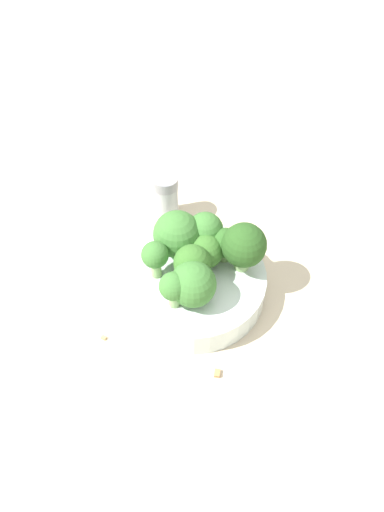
{
  "coord_description": "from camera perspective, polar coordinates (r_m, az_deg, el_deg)",
  "views": [
    {
      "loc": [
        -0.01,
        -0.38,
        0.51
      ],
      "look_at": [
        0.0,
        0.0,
        0.07
      ],
      "focal_mm": 35.0,
      "sensor_mm": 36.0,
      "label": 1
    }
  ],
  "objects": [
    {
      "name": "ground_plane",
      "position": [
        0.64,
        0.0,
        -4.07
      ],
      "size": [
        3.0,
        3.0,
        0.0
      ],
      "primitive_type": "plane",
      "color": "beige"
    },
    {
      "name": "bowl",
      "position": [
        0.63,
        0.0,
        -3.09
      ],
      "size": [
        0.18,
        0.18,
        0.04
      ],
      "primitive_type": "cylinder",
      "color": "silver",
      "rests_on": "ground_plane"
    },
    {
      "name": "broccoli_floret_0",
      "position": [
        0.61,
        -1.71,
        2.45
      ],
      "size": [
        0.06,
        0.06,
        0.06
      ],
      "color": "#8EB770",
      "rests_on": "bowl"
    },
    {
      "name": "broccoli_floret_1",
      "position": [
        0.58,
        0.5,
        -0.84
      ],
      "size": [
        0.04,
        0.04,
        0.05
      ],
      "color": "#84AD66",
      "rests_on": "bowl"
    },
    {
      "name": "broccoli_floret_2",
      "position": [
        0.6,
        1.58,
        0.49
      ],
      "size": [
        0.04,
        0.04,
        0.05
      ],
      "color": "#8EB770",
      "rests_on": "bowl"
    },
    {
      "name": "broccoli_floret_3",
      "position": [
        0.61,
        3.79,
        1.4
      ],
      "size": [
        0.04,
        0.04,
        0.05
      ],
      "color": "#84AD66",
      "rests_on": "bowl"
    },
    {
      "name": "broccoli_floret_4",
      "position": [
        0.57,
        0.53,
        -3.26
      ],
      "size": [
        0.05,
        0.05,
        0.06
      ],
      "color": "#84AD66",
      "rests_on": "bowl"
    },
    {
      "name": "broccoli_floret_5",
      "position": [
        0.59,
        5.96,
        1.15
      ],
      "size": [
        0.05,
        0.05,
        0.07
      ],
      "color": "#8EB770",
      "rests_on": "bowl"
    },
    {
      "name": "broccoli_floret_6",
      "position": [
        0.58,
        -4.25,
        -0.38
      ],
      "size": [
        0.03,
        0.03,
        0.05
      ],
      "color": "#8EB770",
      "rests_on": "bowl"
    },
    {
      "name": "broccoli_floret_7",
      "position": [
        0.62,
        1.52,
        2.9
      ],
      "size": [
        0.05,
        0.05,
        0.06
      ],
      "color": "#8EB770",
      "rests_on": "bowl"
    },
    {
      "name": "broccoli_floret_8",
      "position": [
        0.56,
        -2.11,
        -3.61
      ],
      "size": [
        0.03,
        0.03,
        0.05
      ],
      "color": "#8EB770",
      "rests_on": "bowl"
    },
    {
      "name": "pepper_shaker",
      "position": [
        0.71,
        -3.01,
        6.76
      ],
      "size": [
        0.04,
        0.04,
        0.07
      ],
      "color": "#B2B7BC",
      "rests_on": "ground_plane"
    },
    {
      "name": "almond_crumb_0",
      "position": [
        0.61,
        -10.06,
        -9.11
      ],
      "size": [
        0.01,
        0.01,
        0.01
      ],
      "primitive_type": "cube",
      "rotation": [
        0.0,
        0.0,
        2.57
      ],
      "color": "tan",
      "rests_on": "ground_plane"
    },
    {
      "name": "almond_crumb_1",
      "position": [
        0.58,
        2.9,
        -13.13
      ],
      "size": [
        0.01,
        0.01,
        0.01
      ],
      "primitive_type": "cube",
      "rotation": [
        0.0,
        0.0,
        1.4
      ],
      "color": "#AD7F4C",
      "rests_on": "ground_plane"
    }
  ]
}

